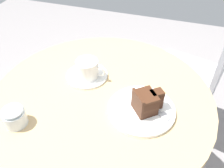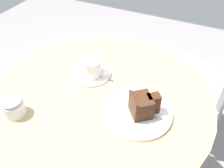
# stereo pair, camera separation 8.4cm
# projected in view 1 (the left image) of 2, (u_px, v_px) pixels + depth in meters

# --- Properties ---
(cafe_table) EXTENTS (0.81, 0.81, 0.73)m
(cafe_table) POSITION_uv_depth(u_px,v_px,m) (102.00, 116.00, 0.94)
(cafe_table) COLOR tan
(cafe_table) RESTS_ON ground
(saucer) EXTENTS (0.16, 0.16, 0.01)m
(saucer) POSITION_uv_depth(u_px,v_px,m) (87.00, 75.00, 0.93)
(saucer) COLOR white
(saucer) RESTS_ON cafe_table
(coffee_cup) EXTENTS (0.12, 0.09, 0.07)m
(coffee_cup) POSITION_uv_depth(u_px,v_px,m) (88.00, 68.00, 0.90)
(coffee_cup) COLOR white
(coffee_cup) RESTS_ON saucer
(teaspoon) EXTENTS (0.05, 0.10, 0.00)m
(teaspoon) POSITION_uv_depth(u_px,v_px,m) (83.00, 67.00, 0.97)
(teaspoon) COLOR #B7B7BC
(teaspoon) RESTS_ON saucer
(cake_plate) EXTENTS (0.23, 0.23, 0.01)m
(cake_plate) POSITION_uv_depth(u_px,v_px,m) (141.00, 110.00, 0.80)
(cake_plate) COLOR white
(cake_plate) RESTS_ON cafe_table
(cake_slice) EXTENTS (0.10, 0.10, 0.08)m
(cake_slice) POSITION_uv_depth(u_px,v_px,m) (147.00, 102.00, 0.76)
(cake_slice) COLOR #422619
(cake_slice) RESTS_ON cake_plate
(fork) EXTENTS (0.13, 0.10, 0.00)m
(fork) POSITION_uv_depth(u_px,v_px,m) (157.00, 110.00, 0.78)
(fork) COLOR #B7B7BC
(fork) RESTS_ON cake_plate
(napkin) EXTENTS (0.16, 0.18, 0.00)m
(napkin) POSITION_uv_depth(u_px,v_px,m) (144.00, 113.00, 0.79)
(napkin) COLOR beige
(napkin) RESTS_ON cafe_table
(cafe_chair) EXTENTS (0.46, 0.46, 0.93)m
(cafe_chair) POSITION_uv_depth(u_px,v_px,m) (205.00, 64.00, 1.32)
(cafe_chair) COLOR #BCBCC1
(cafe_chair) RESTS_ON ground
(sugar_pot) EXTENTS (0.07, 0.07, 0.07)m
(sugar_pot) POSITION_uv_depth(u_px,v_px,m) (14.00, 116.00, 0.74)
(sugar_pot) COLOR silver
(sugar_pot) RESTS_ON cafe_table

